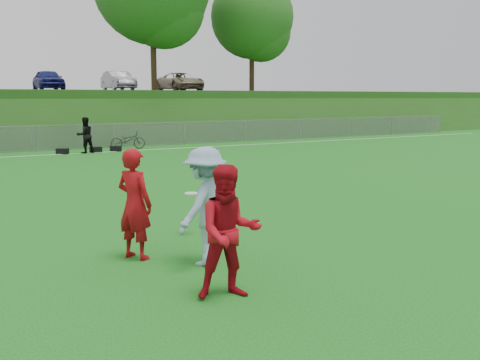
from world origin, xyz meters
TOP-DOWN VIEW (x-y plane):
  - ground at (0.00, 0.00)m, footprint 120.00×120.00m
  - sideline_far at (0.00, 18.00)m, footprint 60.00×0.10m
  - fence at (0.00, 20.00)m, footprint 58.00×0.06m
  - berm at (0.00, 31.00)m, footprint 120.00×18.00m
  - parking_lot at (0.00, 33.00)m, footprint 120.00×12.00m
  - tree_green_far at (16.16, 25.92)m, footprint 5.88×5.88m
  - gear_bags at (1.02, 18.10)m, footprint 7.10×0.54m
  - player_red_left at (-1.35, 0.68)m, footprint 0.71×0.80m
  - player_red_center at (-0.84, -1.62)m, footprint 1.02×0.89m
  - player_blue at (-0.48, -0.17)m, footprint 1.40×1.21m
  - frisbee at (0.08, 1.61)m, footprint 0.26×0.26m
  - bicycle at (4.43, 19.00)m, footprint 1.84×0.98m

SIDE VIEW (x-z plane):
  - ground at x=0.00m, z-range 0.00..0.00m
  - sideline_far at x=0.00m, z-range 0.00..0.01m
  - gear_bags at x=1.02m, z-range 0.00..0.26m
  - bicycle at x=4.43m, z-range 0.00..0.92m
  - fence at x=0.00m, z-range 0.00..1.30m
  - frisbee at x=0.08m, z-range 0.80..0.82m
  - player_red_center at x=-0.84m, z-range 0.00..1.78m
  - player_red_left at x=-1.35m, z-range 0.00..1.83m
  - player_blue at x=-0.48m, z-range 0.00..1.88m
  - berm at x=0.00m, z-range 0.00..3.00m
  - parking_lot at x=0.00m, z-range 3.00..3.10m
  - tree_green_far at x=16.16m, z-range 3.87..12.06m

